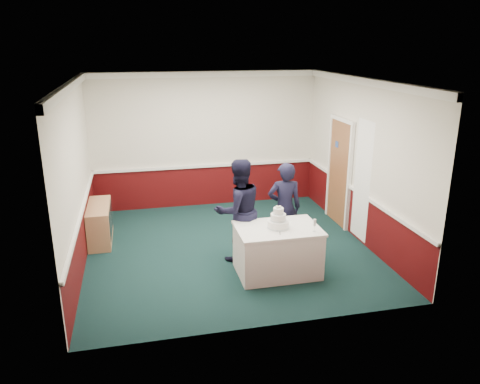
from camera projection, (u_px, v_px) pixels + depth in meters
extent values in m
plane|color=#112A28|center=(228.00, 248.00, 8.52)|extent=(5.00, 5.00, 0.00)
cube|color=silver|center=(206.00, 141.00, 10.35)|extent=(5.00, 0.05, 3.00)
cube|color=silver|center=(78.00, 178.00, 7.54)|extent=(0.05, 5.00, 3.00)
cube|color=silver|center=(360.00, 161.00, 8.58)|extent=(0.05, 5.00, 3.00)
cube|color=white|center=(227.00, 81.00, 7.60)|extent=(5.00, 5.00, 0.05)
cube|color=#47090B|center=(207.00, 186.00, 10.68)|extent=(5.00, 0.02, 0.90)
cube|color=white|center=(206.00, 166.00, 10.53)|extent=(4.98, 0.05, 0.06)
cube|color=white|center=(204.00, 74.00, 9.90)|extent=(5.00, 0.08, 0.12)
cube|color=brown|center=(339.00, 173.00, 9.46)|extent=(0.05, 0.90, 2.10)
cube|color=#234799|center=(337.00, 144.00, 9.42)|extent=(0.01, 0.12, 0.12)
cube|color=white|center=(362.00, 181.00, 8.43)|extent=(0.02, 0.60, 2.20)
cube|color=#AB7953|center=(100.00, 223.00, 8.77)|extent=(0.40, 1.20, 0.70)
cube|color=black|center=(111.00, 220.00, 8.80)|extent=(0.01, 1.00, 0.50)
cube|color=white|center=(277.00, 251.00, 7.52)|extent=(1.28, 0.88, 0.76)
cube|color=white|center=(278.00, 229.00, 7.40)|extent=(1.32, 0.92, 0.04)
cylinder|color=white|center=(278.00, 224.00, 7.38)|extent=(0.34, 0.34, 0.12)
cylinder|color=silver|center=(278.00, 227.00, 7.39)|extent=(0.35, 0.35, 0.03)
cylinder|color=white|center=(278.00, 217.00, 7.34)|extent=(0.24, 0.24, 0.11)
cylinder|color=silver|center=(278.00, 220.00, 7.36)|extent=(0.25, 0.25, 0.02)
cylinder|color=white|center=(278.00, 211.00, 7.31)|extent=(0.16, 0.16, 0.10)
cylinder|color=silver|center=(278.00, 213.00, 7.32)|extent=(0.17, 0.17, 0.02)
sphere|color=#EDE5C9|center=(278.00, 207.00, 7.29)|extent=(0.03, 0.03, 0.03)
sphere|color=#EDE5C9|center=(280.00, 206.00, 7.31)|extent=(0.03, 0.03, 0.03)
sphere|color=#EDE5C9|center=(277.00, 206.00, 7.31)|extent=(0.03, 0.03, 0.03)
sphere|color=#EDE5C9|center=(280.00, 207.00, 7.27)|extent=(0.03, 0.03, 0.03)
sphere|color=#EDE5C9|center=(277.00, 207.00, 7.27)|extent=(0.03, 0.03, 0.03)
cube|color=silver|center=(280.00, 232.00, 7.21)|extent=(0.08, 0.22, 0.00)
cylinder|color=silver|center=(314.00, 231.00, 7.24)|extent=(0.05, 0.05, 0.01)
cylinder|color=silver|center=(314.00, 229.00, 7.23)|extent=(0.01, 0.01, 0.09)
cylinder|color=silver|center=(315.00, 222.00, 7.20)|extent=(0.04, 0.04, 0.11)
imported|color=black|center=(238.00, 210.00, 7.86)|extent=(1.00, 0.86, 1.78)
imported|color=black|center=(284.00, 208.00, 8.19)|extent=(0.64, 0.46, 1.63)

